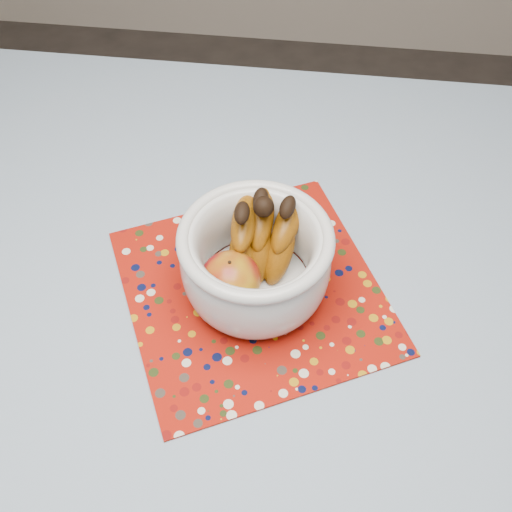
% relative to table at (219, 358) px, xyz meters
% --- Properties ---
extents(table, '(1.20, 1.20, 0.75)m').
position_rel_table_xyz_m(table, '(0.00, 0.00, 0.00)').
color(table, brown).
rests_on(table, ground).
extents(tablecloth, '(1.32, 1.32, 0.01)m').
position_rel_table_xyz_m(tablecloth, '(0.00, 0.00, 0.08)').
color(tablecloth, slate).
rests_on(tablecloth, table).
extents(placemat, '(0.50, 0.50, 0.00)m').
position_rel_table_xyz_m(placemat, '(0.05, 0.07, 0.09)').
color(placemat, '#951208').
rests_on(placemat, tablecloth).
extents(fruit_bowl, '(0.22, 0.23, 0.16)m').
position_rel_table_xyz_m(fruit_bowl, '(0.05, 0.08, 0.17)').
color(fruit_bowl, silver).
rests_on(fruit_bowl, placemat).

